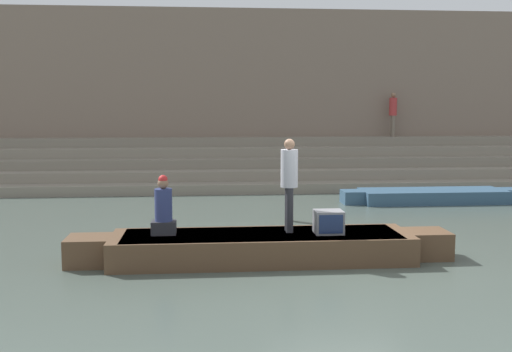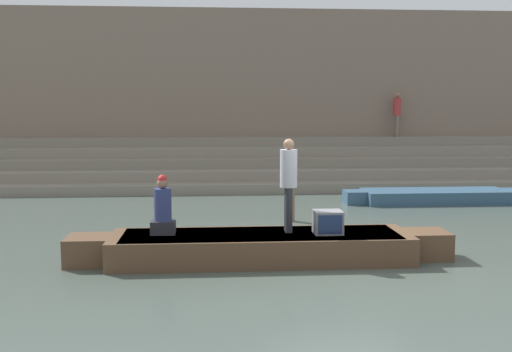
{
  "view_description": "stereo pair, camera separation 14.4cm",
  "coord_description": "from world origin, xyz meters",
  "px_view_note": "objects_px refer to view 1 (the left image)",
  "views": [
    {
      "loc": [
        -2.51,
        -10.57,
        2.78
      ],
      "look_at": [
        -1.5,
        1.1,
        1.4
      ],
      "focal_mm": 42.0,
      "sensor_mm": 36.0,
      "label": 1
    },
    {
      "loc": [
        -2.37,
        -10.58,
        2.78
      ],
      "look_at": [
        -1.5,
        1.1,
        1.4
      ],
      "focal_mm": 42.0,
      "sensor_mm": 36.0,
      "label": 2
    }
  ],
  "objects_px": {
    "rowboat_main": "(262,246)",
    "tv_set": "(329,222)",
    "person_on_steps": "(393,111)",
    "mooring_post": "(290,195)",
    "person_rowing": "(164,210)",
    "person_standing": "(289,178)",
    "moored_boat_shore": "(432,195)"
  },
  "relations": [
    {
      "from": "person_standing",
      "to": "person_rowing",
      "type": "distance_m",
      "value": 2.32
    },
    {
      "from": "person_rowing",
      "to": "person_on_steps",
      "type": "distance_m",
      "value": 13.81
    },
    {
      "from": "tv_set",
      "to": "person_on_steps",
      "type": "bearing_deg",
      "value": 62.22
    },
    {
      "from": "rowboat_main",
      "to": "tv_set",
      "type": "distance_m",
      "value": 1.28
    },
    {
      "from": "person_on_steps",
      "to": "rowboat_main",
      "type": "bearing_deg",
      "value": -0.86
    },
    {
      "from": "person_standing",
      "to": "moored_boat_shore",
      "type": "xyz_separation_m",
      "value": [
        5.03,
        5.95,
        -1.28
      ]
    },
    {
      "from": "person_standing",
      "to": "mooring_post",
      "type": "relative_size",
      "value": 1.34
    },
    {
      "from": "person_standing",
      "to": "tv_set",
      "type": "bearing_deg",
      "value": -29.74
    },
    {
      "from": "person_standing",
      "to": "moored_boat_shore",
      "type": "bearing_deg",
      "value": 37.5
    },
    {
      "from": "rowboat_main",
      "to": "tv_set",
      "type": "bearing_deg",
      "value": -1.95
    },
    {
      "from": "person_rowing",
      "to": "mooring_post",
      "type": "bearing_deg",
      "value": 48.6
    },
    {
      "from": "rowboat_main",
      "to": "person_on_steps",
      "type": "bearing_deg",
      "value": 63.5
    },
    {
      "from": "tv_set",
      "to": "person_standing",
      "type": "bearing_deg",
      "value": 157.54
    },
    {
      "from": "rowboat_main",
      "to": "person_rowing",
      "type": "height_order",
      "value": "person_rowing"
    },
    {
      "from": "person_standing",
      "to": "tv_set",
      "type": "height_order",
      "value": "person_standing"
    },
    {
      "from": "rowboat_main",
      "to": "mooring_post",
      "type": "distance_m",
      "value": 3.82
    },
    {
      "from": "rowboat_main",
      "to": "person_standing",
      "type": "bearing_deg",
      "value": 17.43
    },
    {
      "from": "person_standing",
      "to": "moored_boat_shore",
      "type": "relative_size",
      "value": 0.32
    },
    {
      "from": "rowboat_main",
      "to": "person_standing",
      "type": "height_order",
      "value": "person_standing"
    },
    {
      "from": "mooring_post",
      "to": "person_on_steps",
      "type": "distance_m",
      "value": 9.44
    },
    {
      "from": "mooring_post",
      "to": "person_rowing",
      "type": "bearing_deg",
      "value": -128.06
    },
    {
      "from": "person_standing",
      "to": "person_on_steps",
      "type": "height_order",
      "value": "person_on_steps"
    },
    {
      "from": "person_rowing",
      "to": "person_on_steps",
      "type": "bearing_deg",
      "value": 52.19
    },
    {
      "from": "rowboat_main",
      "to": "person_on_steps",
      "type": "xyz_separation_m",
      "value": [
        6.02,
        11.43,
        2.31
      ]
    },
    {
      "from": "moored_boat_shore",
      "to": "mooring_post",
      "type": "xyz_separation_m",
      "value": [
        -4.51,
        -2.44,
        0.43
      ]
    },
    {
      "from": "person_on_steps",
      "to": "person_rowing",
      "type": "bearing_deg",
      "value": -7.56
    },
    {
      "from": "tv_set",
      "to": "moored_boat_shore",
      "type": "height_order",
      "value": "tv_set"
    },
    {
      "from": "rowboat_main",
      "to": "moored_boat_shore",
      "type": "relative_size",
      "value": 1.3
    },
    {
      "from": "moored_boat_shore",
      "to": "mooring_post",
      "type": "height_order",
      "value": "mooring_post"
    },
    {
      "from": "mooring_post",
      "to": "person_on_steps",
      "type": "xyz_separation_m",
      "value": [
        4.99,
        7.77,
        1.94
      ]
    },
    {
      "from": "rowboat_main",
      "to": "tv_set",
      "type": "xyz_separation_m",
      "value": [
        1.2,
        -0.07,
        0.44
      ]
    },
    {
      "from": "rowboat_main",
      "to": "person_rowing",
      "type": "bearing_deg",
      "value": 177.35
    }
  ]
}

